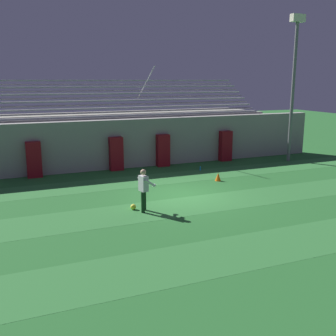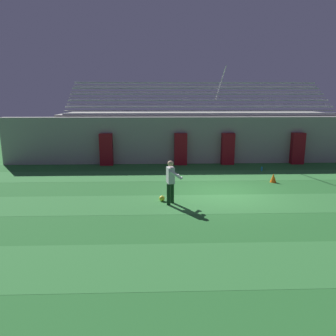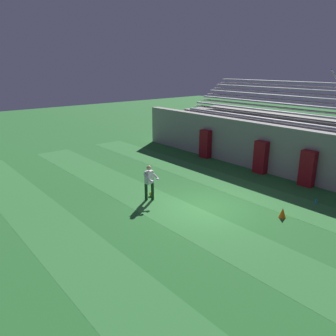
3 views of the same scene
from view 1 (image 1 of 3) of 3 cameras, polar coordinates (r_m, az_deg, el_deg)
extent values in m
plane|color=#286B2D|center=(17.42, 2.19, -3.96)|extent=(80.00, 80.00, 0.00)
cube|color=#337A38|center=(12.55, 13.88, -11.08)|extent=(28.00, 2.28, 0.01)
cube|color=#337A38|center=(16.19, 4.32, -5.29)|extent=(28.00, 2.28, 0.01)
cube|color=#337A38|center=(20.20, -1.49, -1.62)|extent=(28.00, 2.28, 0.01)
cube|color=#999691|center=(23.05, -4.52, 3.67)|extent=(24.00, 0.60, 2.80)
cube|color=maroon|center=(22.21, -7.53, 2.05)|extent=(0.75, 0.44, 1.88)
cube|color=maroon|center=(23.08, -0.74, 2.56)|extent=(0.75, 0.44, 1.88)
cube|color=maroon|center=(21.54, -18.88, 1.14)|extent=(0.75, 0.44, 1.88)
cube|color=maroon|center=(24.93, 8.34, 3.18)|extent=(0.75, 0.44, 1.88)
cube|color=#999691|center=(25.60, -6.40, 4.64)|extent=(18.00, 4.60, 2.90)
cube|color=#B7B7BC|center=(23.57, -5.16, 7.65)|extent=(17.10, 0.36, 0.10)
cube|color=#999691|center=(23.40, -5.00, 7.06)|extent=(17.10, 0.60, 0.04)
cube|color=#B7B7BC|center=(24.21, -5.68, 8.72)|extent=(17.10, 0.36, 0.10)
cube|color=#999691|center=(24.03, -5.52, 8.15)|extent=(17.10, 0.60, 0.04)
cube|color=#B7B7BC|center=(24.85, -6.17, 9.74)|extent=(17.10, 0.36, 0.10)
cube|color=#999691|center=(24.67, -6.03, 9.18)|extent=(17.10, 0.60, 0.04)
cube|color=#B7B7BC|center=(25.51, -6.64, 10.70)|extent=(17.10, 0.36, 0.10)
cube|color=#999691|center=(25.33, -6.51, 10.17)|extent=(17.10, 0.60, 0.04)
cube|color=#B7B7BC|center=(26.17, -7.10, 11.61)|extent=(17.10, 0.36, 0.10)
cube|color=#999691|center=(25.99, -6.96, 11.10)|extent=(17.10, 0.60, 0.04)
cube|color=#B7B7BC|center=(26.85, -7.53, 12.47)|extent=(17.10, 0.36, 0.10)
cube|color=#999691|center=(26.65, -7.40, 11.98)|extent=(17.10, 0.60, 0.04)
cylinder|color=#B7B7BC|center=(25.34, -3.24, 12.22)|extent=(0.06, 3.33, 2.05)
cylinder|color=slate|center=(25.53, 17.64, 10.21)|extent=(0.20, 0.20, 8.31)
cube|color=#F2EDCC|center=(25.76, 18.32, 19.97)|extent=(0.90, 0.36, 0.44)
cylinder|color=#143319|center=(15.37, -3.45, -4.66)|extent=(0.17, 0.17, 0.82)
cylinder|color=#143319|center=(15.09, -3.66, -5.00)|extent=(0.17, 0.17, 0.82)
cube|color=silver|center=(15.03, -3.59, -2.25)|extent=(0.32, 0.42, 0.60)
sphere|color=tan|center=(14.92, -3.61, -0.61)|extent=(0.22, 0.22, 0.22)
cylinder|color=silver|center=(15.29, -3.61, -1.80)|extent=(0.49, 0.19, 0.37)
cylinder|color=silver|center=(14.89, -2.65, -2.18)|extent=(0.49, 0.19, 0.37)
cube|color=silver|center=(15.39, -2.89, -2.19)|extent=(0.13, 0.13, 0.08)
cube|color=silver|center=(15.06, -2.08, -2.51)|extent=(0.13, 0.13, 0.08)
sphere|color=yellow|center=(15.55, -5.06, -5.64)|extent=(0.22, 0.22, 0.22)
cone|color=orange|center=(19.98, 7.28, -1.27)|extent=(0.30, 0.30, 0.42)
cylinder|color=#1E8CD8|center=(22.16, 4.70, -0.07)|extent=(0.07, 0.07, 0.24)
camera|label=2|loc=(4.70, 41.49, -2.95)|focal=35.00mm
camera|label=3|loc=(16.91, 50.45, 11.60)|focal=35.00mm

